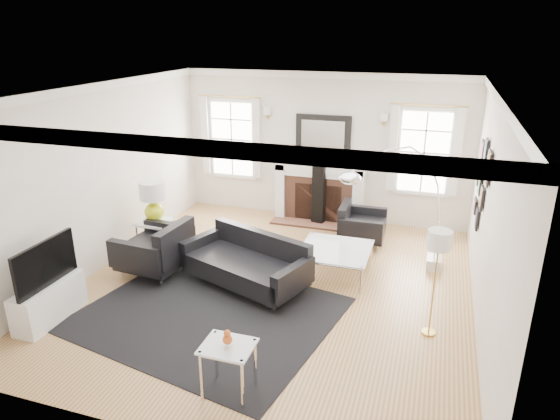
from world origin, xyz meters
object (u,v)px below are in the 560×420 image
(armchair_right, at_px, (360,225))
(coffee_table, at_px, (335,251))
(armchair_left, at_px, (157,250))
(arc_floor_lamp, at_px, (396,207))
(sofa, at_px, (248,263))
(fireplace, at_px, (319,194))
(gourd_lamp, at_px, (153,199))

(armchair_right, height_order, coffee_table, armchair_right)
(armchair_left, height_order, arc_floor_lamp, arc_floor_lamp)
(armchair_left, bearing_deg, sofa, 3.29)
(armchair_left, bearing_deg, fireplace, 58.22)
(sofa, relative_size, gourd_lamp, 3.05)
(fireplace, distance_m, arc_floor_lamp, 2.60)
(coffee_table, distance_m, arc_floor_lamp, 1.10)
(sofa, height_order, armchair_left, armchair_left)
(sofa, bearing_deg, gourd_lamp, 163.79)
(sofa, height_order, gourd_lamp, gourd_lamp)
(coffee_table, distance_m, gourd_lamp, 3.03)
(fireplace, height_order, armchair_left, fireplace)
(armchair_right, xyz_separation_m, coffee_table, (-0.15, -1.40, 0.11))
(armchair_right, bearing_deg, fireplace, 138.45)
(armchair_right, height_order, arc_floor_lamp, arc_floor_lamp)
(armchair_left, bearing_deg, armchair_right, 37.51)
(gourd_lamp, distance_m, arc_floor_lamp, 3.81)
(armchair_right, xyz_separation_m, arc_floor_lamp, (0.67, -1.15, 0.80))
(fireplace, bearing_deg, armchair_right, -41.55)
(armchair_right, distance_m, arc_floor_lamp, 1.55)
(armchair_left, height_order, armchair_right, armchair_left)
(fireplace, relative_size, sofa, 0.83)
(coffee_table, bearing_deg, gourd_lamp, -178.45)
(gourd_lamp, bearing_deg, arc_floor_lamp, 5.07)
(armchair_left, bearing_deg, coffee_table, 15.05)
(armchair_right, distance_m, gourd_lamp, 3.52)
(coffee_table, relative_size, gourd_lamp, 1.54)
(fireplace, relative_size, arc_floor_lamp, 0.82)
(sofa, distance_m, armchair_right, 2.39)
(armchair_right, bearing_deg, sofa, -122.72)
(armchair_right, bearing_deg, gourd_lamp, -154.63)
(fireplace, height_order, sofa, fireplace)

